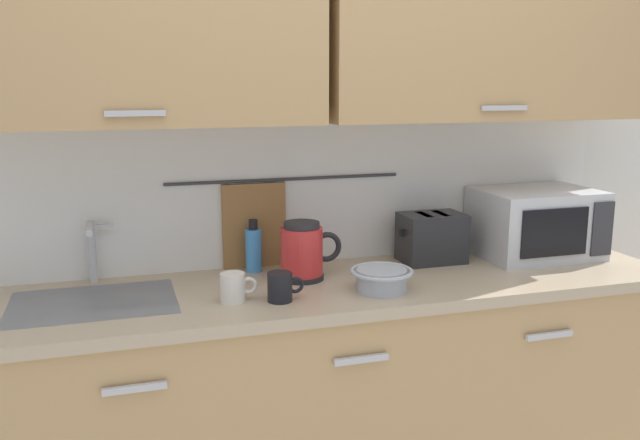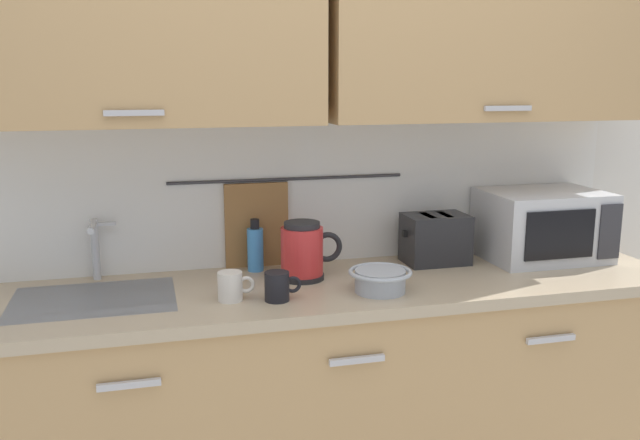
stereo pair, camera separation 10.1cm
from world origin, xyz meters
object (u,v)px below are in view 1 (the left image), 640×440
(dish_soap_bottle, at_px, (254,249))
(mug_near_sink, at_px, (234,287))
(mug_by_kettle, at_px, (281,287))
(microwave, at_px, (536,223))
(mixing_bowl, at_px, (381,278))
(electric_kettle, at_px, (303,252))
(toaster, at_px, (432,237))

(dish_soap_bottle, relative_size, mug_near_sink, 1.63)
(dish_soap_bottle, xyz_separation_m, mug_by_kettle, (0.01, -0.36, -0.04))
(microwave, relative_size, mixing_bowl, 2.15)
(electric_kettle, bearing_deg, dish_soap_bottle, 134.68)
(electric_kettle, bearing_deg, microwave, 2.29)
(electric_kettle, height_order, mug_by_kettle, electric_kettle)
(mug_near_sink, bearing_deg, dish_soap_bottle, 67.71)
(microwave, distance_m, mug_by_kettle, 1.15)
(mug_by_kettle, bearing_deg, dish_soap_bottle, 91.97)
(electric_kettle, xyz_separation_m, mixing_bowl, (0.21, -0.21, -0.06))
(dish_soap_bottle, xyz_separation_m, mug_near_sink, (-0.13, -0.32, -0.04))
(microwave, distance_m, dish_soap_bottle, 1.14)
(dish_soap_bottle, height_order, mixing_bowl, dish_soap_bottle)
(microwave, relative_size, mug_near_sink, 3.83)
(mug_near_sink, bearing_deg, electric_kettle, 31.97)
(mug_near_sink, bearing_deg, mixing_bowl, -4.25)
(microwave, height_order, mixing_bowl, microwave)
(mug_by_kettle, bearing_deg, mug_near_sink, 164.73)
(toaster, bearing_deg, mug_near_sink, -162.68)
(dish_soap_bottle, bearing_deg, mug_by_kettle, -88.03)
(mixing_bowl, bearing_deg, mug_near_sink, 175.75)
(microwave, xyz_separation_m, mug_near_sink, (-1.26, -0.21, -0.09))
(electric_kettle, relative_size, dish_soap_bottle, 1.16)
(mug_by_kettle, bearing_deg, toaster, 23.61)
(mixing_bowl, height_order, toaster, toaster)
(dish_soap_bottle, distance_m, mug_by_kettle, 0.37)
(microwave, height_order, electric_kettle, microwave)
(dish_soap_bottle, height_order, mug_by_kettle, dish_soap_bottle)
(microwave, xyz_separation_m, mug_by_kettle, (-1.12, -0.25, -0.09))
(dish_soap_bottle, relative_size, mixing_bowl, 0.92)
(mixing_bowl, relative_size, mug_by_kettle, 1.78)
(electric_kettle, relative_size, mixing_bowl, 1.06)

